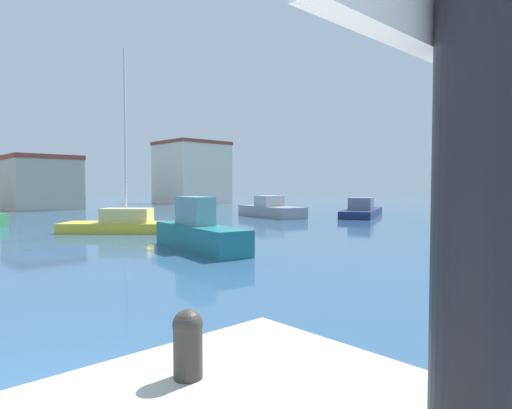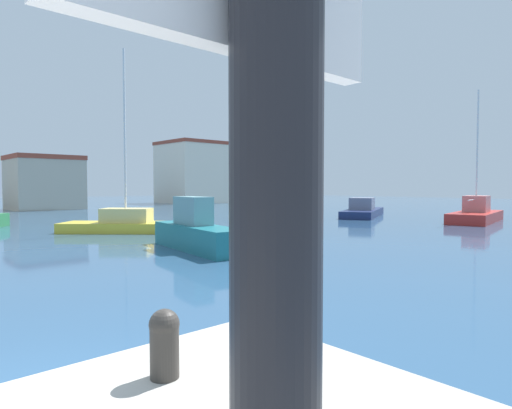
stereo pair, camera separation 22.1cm
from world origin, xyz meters
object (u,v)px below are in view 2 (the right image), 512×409
object	(u,v)px
motorboat_teal_distant_east	(197,232)
sailboat_yellow_behind_lamppost	(126,223)
mooring_bollard	(164,341)
motorboat_grey_outer_mooring	(271,210)
sailboat_red_inner_mooring	(476,214)
motorboat_navy_far_right	(363,211)

from	to	relation	value
motorboat_teal_distant_east	sailboat_yellow_behind_lamppost	distance (m)	8.37
mooring_bollard	motorboat_grey_outer_mooring	bearing A→B (deg)	44.26
mooring_bollard	sailboat_yellow_behind_lamppost	xyz separation A→B (m)	(9.20, 19.88, -0.80)
sailboat_yellow_behind_lamppost	motorboat_grey_outer_mooring	xyz separation A→B (m)	(14.69, 3.40, 0.09)
sailboat_red_inner_mooring	sailboat_yellow_behind_lamppost	size ratio (longest dim) A/B	0.93
sailboat_red_inner_mooring	motorboat_navy_far_right	world-z (taller)	sailboat_red_inner_mooring
mooring_bollard	sailboat_yellow_behind_lamppost	distance (m)	21.92
mooring_bollard	sailboat_red_inner_mooring	xyz separation A→B (m)	(31.07, 9.48, -0.72)
motorboat_navy_far_right	sailboat_red_inner_mooring	bearing A→B (deg)	-82.22
sailboat_yellow_behind_lamppost	motorboat_navy_far_right	bearing A→B (deg)	-4.51
sailboat_yellow_behind_lamppost	motorboat_grey_outer_mooring	distance (m)	15.08
motorboat_teal_distant_east	sailboat_yellow_behind_lamppost	world-z (taller)	sailboat_yellow_behind_lamppost
sailboat_yellow_behind_lamppost	motorboat_grey_outer_mooring	size ratio (longest dim) A/B	1.37
sailboat_red_inner_mooring	motorboat_grey_outer_mooring	size ratio (longest dim) A/B	1.27
sailboat_red_inner_mooring	mooring_bollard	bearing A→B (deg)	-163.03
motorboat_teal_distant_east	sailboat_yellow_behind_lamppost	size ratio (longest dim) A/B	0.58
sailboat_red_inner_mooring	motorboat_teal_distant_east	bearing A→B (deg)	174.80
motorboat_teal_distant_east	motorboat_grey_outer_mooring	size ratio (longest dim) A/B	0.80
mooring_bollard	motorboat_navy_far_right	distance (m)	35.01
mooring_bollard	motorboat_teal_distant_east	distance (m)	14.22
motorboat_navy_far_right	mooring_bollard	bearing A→B (deg)	-148.58
sailboat_red_inner_mooring	motorboat_teal_distant_east	xyz separation A→B (m)	(-22.80, 2.07, 0.13)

